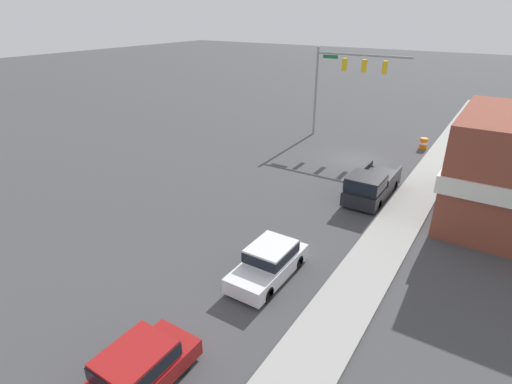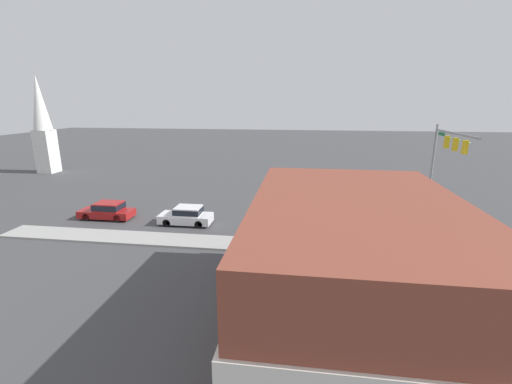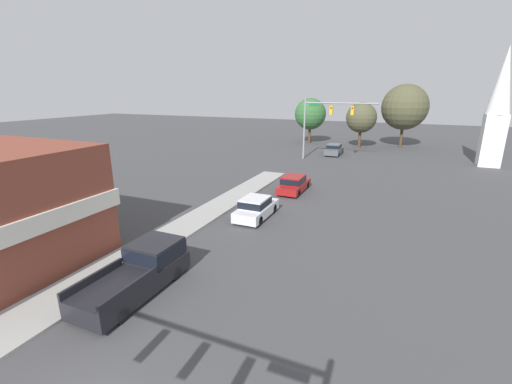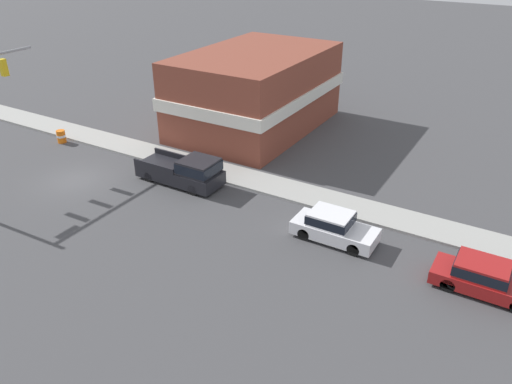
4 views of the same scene
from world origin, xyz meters
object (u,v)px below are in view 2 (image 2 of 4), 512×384
object	(u,v)px
car_second_ahead	(108,210)
construction_barrel	(490,242)
pickup_truck_parked	(312,224)
car_lead	(187,215)

from	to	relation	value
car_second_ahead	construction_barrel	world-z (taller)	car_second_ahead
pickup_truck_parked	construction_barrel	xyz separation A→B (m)	(-0.66, -12.31, -0.44)
car_lead	car_second_ahead	bearing A→B (deg)	86.45
car_lead	pickup_truck_parked	world-z (taller)	pickup_truck_parked
car_lead	car_second_ahead	distance (m)	7.37
car_lead	car_second_ahead	world-z (taller)	car_lead
car_lead	construction_barrel	bearing A→B (deg)	-94.55
car_lead	pickup_truck_parked	size ratio (longest dim) A/B	0.78
pickup_truck_parked	car_second_ahead	bearing A→B (deg)	84.83
pickup_truck_parked	construction_barrel	size ratio (longest dim) A/B	5.89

